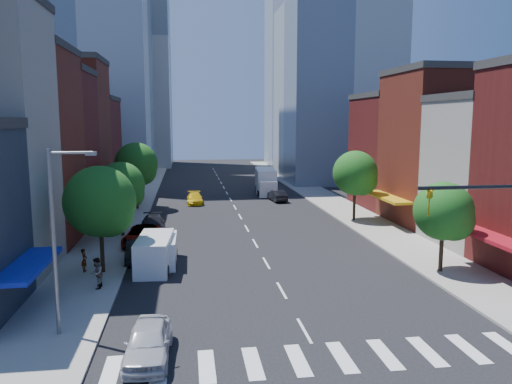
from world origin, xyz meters
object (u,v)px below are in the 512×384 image
Objects in this scene: parked_car_third at (142,236)px; taxi at (195,198)px; parked_car_rear at (154,225)px; traffic_car_far at (264,185)px; cargo_van_far at (154,253)px; traffic_car_oncoming at (277,196)px; parked_car_second at (137,251)px; pedestrian_near at (84,260)px; cargo_van_near at (163,251)px; pedestrian_far at (97,273)px; box_truck at (266,182)px; parked_car_front at (148,342)px.

taxi is (4.74, 20.46, -0.13)m from parked_car_third.
traffic_car_far is at bearing 57.50° from parked_car_rear.
traffic_car_oncoming is (13.94, 28.31, -0.44)m from cargo_van_far.
parked_car_rear is 16.50m from taxi.
parked_car_second is 0.80× the size of parked_car_rear.
taxi is at bearing 81.95° from parked_car_third.
pedestrian_near is (-7.99, -27.95, 0.27)m from taxi.
cargo_van_near is at bearing -34.28° from parked_car_second.
traffic_car_oncoming reaches higher than taxi.
taxi is (4.74, 25.12, -0.04)m from parked_car_second.
pedestrian_near is 4.01m from pedestrian_far.
box_truck is 4.59× the size of pedestrian_far.
cargo_van_near is at bearing 70.35° from traffic_car_far.
parked_car_rear is 1.22× the size of traffic_car_oncoming.
parked_car_second is at bearing -98.51° from parked_car_rear.
pedestrian_near is at bearing -172.94° from cargo_van_far.
pedestrian_near is at bearing -156.96° from pedestrian_far.
cargo_van_far is 27.89m from taxi.
parked_car_second is at bearing -85.01° from parked_car_third.
parked_car_second is at bearing 123.42° from cargo_van_far.
taxi is at bearing 87.09° from cargo_van_far.
box_truck is at bearing 69.33° from cargo_van_near.
cargo_van_far is at bearing 70.26° from traffic_car_far.
cargo_van_near is 35.88m from box_truck.
pedestrian_near reaches higher than traffic_car_far.
cargo_van_near reaches higher than pedestrian_near.
box_truck is at bearing 77.35° from parked_car_front.
box_truck is (12.94, 48.30, 0.84)m from parked_car_front.
cargo_van_far is at bearing 57.29° from traffic_car_oncoming.
box_truck reaches higher than pedestrian_near.
pedestrian_near is (-18.66, -28.57, 0.21)m from traffic_car_oncoming.
parked_car_rear reaches higher than parked_car_second.
pedestrian_far is (-3.25, -3.99, -0.06)m from cargo_van_far.
pedestrian_far is at bearing 55.48° from traffic_car_oncoming.
parked_car_front is 1.08× the size of parked_car_second.
parked_car_third is (-2.00, 20.76, -0.00)m from parked_car_front.
pedestrian_near is (-5.25, 13.26, 0.14)m from parked_car_front.
traffic_car_far is 46.46m from pedestrian_far.
cargo_van_far is 31.56m from traffic_car_oncoming.
taxi is at bearing 88.55° from parked_car_front.
parked_car_front reaches higher than parked_car_rear.
parked_car_rear is at bearing -104.96° from taxi.
pedestrian_far is at bearing 114.07° from parked_car_front.
parked_car_third reaches higher than taxi.
traffic_car_oncoming is at bearing -34.69° from pedestrian_near.
box_truck reaches higher than parked_car_second.
cargo_van_far reaches higher than parked_car_rear.
cargo_van_far reaches higher than pedestrian_far.
parked_car_front is 20.85m from parked_car_third.
box_truck reaches higher than parked_car_third.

